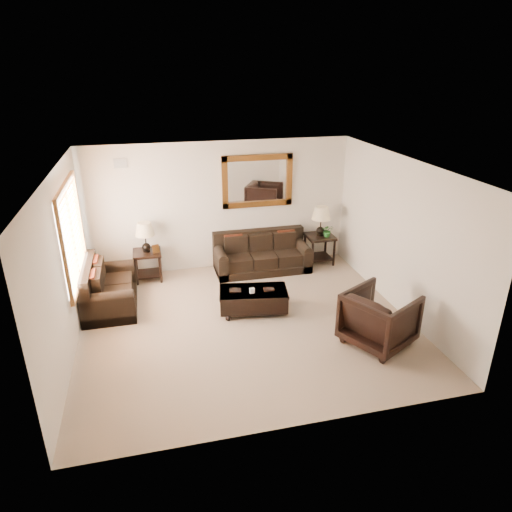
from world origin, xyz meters
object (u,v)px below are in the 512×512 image
object	(u,v)px
end_table_left	(146,243)
coffee_table	(253,298)
end_table_right	(321,227)
loveseat	(107,291)
sofa	(261,256)
armchair	(380,316)

from	to	relation	value
end_table_left	coffee_table	xyz separation A→B (m)	(1.79, -1.79, -0.54)
end_table_right	loveseat	bearing A→B (deg)	-167.40
sofa	end_table_left	xyz separation A→B (m)	(-2.37, 0.08, 0.50)
loveseat	end_table_left	xyz separation A→B (m)	(0.76, 1.01, 0.48)
sofa	loveseat	xyz separation A→B (m)	(-3.13, -0.94, 0.02)
coffee_table	armchair	bearing A→B (deg)	-31.63
sofa	loveseat	bearing A→B (deg)	-163.34
coffee_table	armchair	xyz separation A→B (m)	(1.67, -1.46, 0.23)
end_table_right	sofa	bearing A→B (deg)	-177.34
loveseat	coffee_table	distance (m)	2.66
coffee_table	armchair	world-z (taller)	armchair
end_table_right	armchair	xyz separation A→B (m)	(-0.25, -3.24, -0.35)
loveseat	coffee_table	size ratio (longest dim) A/B	1.18
sofa	coffee_table	xyz separation A→B (m)	(-0.59, -1.72, -0.04)
end_table_left	end_table_right	xyz separation A→B (m)	(3.71, -0.01, 0.04)
loveseat	end_table_right	bearing A→B (deg)	-77.40
end_table_left	armchair	world-z (taller)	end_table_left
loveseat	end_table_left	bearing A→B (deg)	-36.88
sofa	armchair	xyz separation A→B (m)	(1.09, -3.17, 0.19)
sofa	end_table_left	bearing A→B (deg)	178.15
sofa	armchair	world-z (taller)	armchair
end_table_right	coffee_table	xyz separation A→B (m)	(-1.93, -1.78, -0.59)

